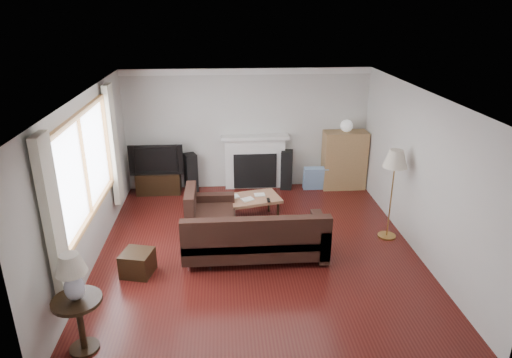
{
  "coord_description": "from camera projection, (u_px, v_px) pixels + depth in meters",
  "views": [
    {
      "loc": [
        -0.5,
        -6.4,
        3.71
      ],
      "look_at": [
        0.0,
        0.3,
        1.1
      ],
      "focal_mm": 32.0,
      "sensor_mm": 36.0,
      "label": 1
    }
  ],
  "objects": [
    {
      "name": "room",
      "position": [
        257.0,
        177.0,
        6.87
      ],
      "size": [
        5.1,
        5.6,
        2.54
      ],
      "color": "#47130F",
      "rests_on": "ground"
    },
    {
      "name": "window",
      "position": [
        85.0,
        167.0,
        6.41
      ],
      "size": [
        0.12,
        2.74,
        1.54
      ],
      "primitive_type": "cube",
      "color": "olive",
      "rests_on": "room"
    },
    {
      "name": "curtain_near",
      "position": [
        54.0,
        225.0,
        5.05
      ],
      "size": [
        0.1,
        0.35,
        2.1
      ],
      "primitive_type": "cube",
      "color": "silver",
      "rests_on": "room"
    },
    {
      "name": "curtain_far",
      "position": [
        113.0,
        145.0,
        7.88
      ],
      "size": [
        0.1,
        0.35,
        2.1
      ],
      "primitive_type": "cube",
      "color": "silver",
      "rests_on": "room"
    },
    {
      "name": "fireplace",
      "position": [
        255.0,
        162.0,
        9.58
      ],
      "size": [
        1.4,
        0.26,
        1.15
      ],
      "primitive_type": "cube",
      "color": "white",
      "rests_on": "room"
    },
    {
      "name": "tv_stand",
      "position": [
        159.0,
        182.0,
        9.44
      ],
      "size": [
        0.89,
        0.4,
        0.45
      ],
      "primitive_type": "cube",
      "color": "black",
      "rests_on": "ground"
    },
    {
      "name": "television",
      "position": [
        157.0,
        158.0,
        9.25
      ],
      "size": [
        1.08,
        0.14,
        0.62
      ],
      "primitive_type": "imported",
      "color": "black",
      "rests_on": "tv_stand"
    },
    {
      "name": "speaker_left",
      "position": [
        191.0,
        173.0,
        9.47
      ],
      "size": [
        0.31,
        0.33,
        0.81
      ],
      "primitive_type": "cube",
      "rotation": [
        0.0,
        0.0,
        0.36
      ],
      "color": "black",
      "rests_on": "ground"
    },
    {
      "name": "speaker_right",
      "position": [
        287.0,
        170.0,
        9.6
      ],
      "size": [
        0.28,
        0.32,
        0.83
      ],
      "primitive_type": "cube",
      "rotation": [
        0.0,
        0.0,
        -0.21
      ],
      "color": "black",
      "rests_on": "ground"
    },
    {
      "name": "bookshelf",
      "position": [
        344.0,
        160.0,
        9.58
      ],
      "size": [
        0.89,
        0.42,
        1.23
      ],
      "primitive_type": "cube",
      "color": "#997447",
      "rests_on": "ground"
    },
    {
      "name": "globe_lamp",
      "position": [
        347.0,
        126.0,
        9.31
      ],
      "size": [
        0.25,
        0.25,
        0.25
      ],
      "primitive_type": "sphere",
      "color": "white",
      "rests_on": "bookshelf"
    },
    {
      "name": "sectional_sofa",
      "position": [
        255.0,
        235.0,
        6.98
      ],
      "size": [
        2.38,
        1.74,
        0.77
      ],
      "primitive_type": "cube",
      "color": "black",
      "rests_on": "ground"
    },
    {
      "name": "coffee_table",
      "position": [
        247.0,
        209.0,
        8.22
      ],
      "size": [
        1.27,
        0.88,
        0.45
      ],
      "primitive_type": "cube",
      "rotation": [
        0.0,
        0.0,
        0.24
      ],
      "color": "#966447",
      "rests_on": "ground"
    },
    {
      "name": "footstool",
      "position": [
        138.0,
        263.0,
        6.62
      ],
      "size": [
        0.51,
        0.51,
        0.35
      ],
      "primitive_type": "cube",
      "rotation": [
        0.0,
        0.0,
        -0.24
      ],
      "color": "black",
      "rests_on": "ground"
    },
    {
      "name": "floor_lamp",
      "position": [
        391.0,
        195.0,
        7.45
      ],
      "size": [
        0.4,
        0.4,
        1.54
      ],
      "primitive_type": "cube",
      "rotation": [
        0.0,
        0.0,
        -0.0
      ],
      "color": "#B1823D",
      "rests_on": "ground"
    },
    {
      "name": "side_table",
      "position": [
        81.0,
        325.0,
        5.11
      ],
      "size": [
        0.55,
        0.55,
        0.68
      ],
      "primitive_type": "cube",
      "color": "black",
      "rests_on": "ground"
    },
    {
      "name": "table_lamp",
      "position": [
        73.0,
        278.0,
        4.88
      ],
      "size": [
        0.34,
        0.34,
        0.55
      ],
      "primitive_type": "cube",
      "color": "silver",
      "rests_on": "side_table"
    }
  ]
}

